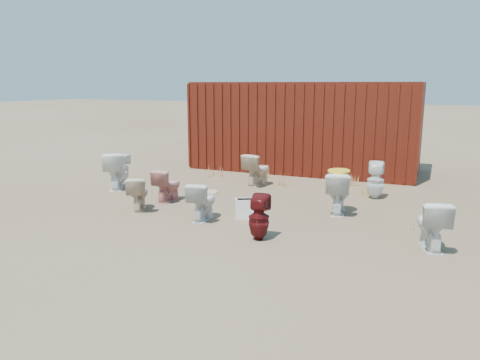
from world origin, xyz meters
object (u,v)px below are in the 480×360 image
at_px(loose_tank, 249,209).
at_px(toilet_back_a, 122,168).
at_px(toilet_front_pink, 168,185).
at_px(toilet_back_beige_right, 258,170).
at_px(shipping_container, 305,126).
at_px(toilet_front_a, 116,170).
at_px(toilet_front_c, 203,201).
at_px(toilet_front_maroon, 259,218).
at_px(toilet_back_yellowlid, 338,193).
at_px(toilet_front_e, 432,224).
at_px(toilet_back_beige_left, 138,193).
at_px(toilet_back_e, 376,180).

bearing_deg(loose_tank, toilet_back_a, 129.94).
bearing_deg(toilet_front_pink, toilet_back_beige_right, -113.78).
xyz_separation_m(shipping_container, toilet_front_a, (-3.27, -4.16, -0.78)).
relative_size(toilet_front_c, toilet_back_beige_right, 0.89).
xyz_separation_m(toilet_front_maroon, toilet_back_yellowlid, (0.80, 1.97, 0.04)).
xyz_separation_m(toilet_front_a, toilet_back_yellowlid, (5.08, -0.08, -0.03)).
xyz_separation_m(toilet_front_c, toilet_back_a, (-3.31, 2.11, 0.00)).
xyz_separation_m(toilet_back_beige_right, toilet_back_yellowlid, (2.22, -1.65, 0.01)).
height_order(shipping_container, loose_tank, shipping_container).
xyz_separation_m(shipping_container, toilet_front_e, (3.44, -5.61, -0.83)).
bearing_deg(toilet_front_maroon, shipping_container, -84.58).
xyz_separation_m(toilet_back_beige_left, toilet_back_yellowlid, (3.51, 1.27, 0.07)).
xyz_separation_m(toilet_front_e, loose_tank, (-3.01, 0.43, -0.19)).
distance_m(toilet_front_a, toilet_back_beige_right, 3.26).
bearing_deg(toilet_front_c, toilet_front_pink, -39.65).
distance_m(toilet_back_a, toilet_back_beige_left, 2.78).
bearing_deg(toilet_back_beige_left, toilet_back_yellowlid, 174.20).
xyz_separation_m(toilet_front_pink, toilet_front_c, (1.28, -0.91, 0.01)).
bearing_deg(toilet_front_e, toilet_back_e, -83.38).
xyz_separation_m(shipping_container, toilet_back_yellowlid, (1.81, -4.24, -0.81)).
bearing_deg(toilet_front_pink, toilet_front_a, -12.30).
height_order(toilet_back_beige_left, toilet_back_beige_right, toilet_back_beige_right).
xyz_separation_m(toilet_front_a, toilet_back_e, (5.56, 1.36, -0.04)).
xyz_separation_m(toilet_front_pink, toilet_front_maroon, (2.57, -1.52, 0.02)).
distance_m(toilet_front_maroon, toilet_back_a, 5.35).
relative_size(shipping_container, toilet_back_beige_left, 9.16).
xyz_separation_m(toilet_front_c, toilet_back_e, (2.58, 2.80, 0.05)).
relative_size(toilet_front_maroon, loose_tank, 1.41).
bearing_deg(toilet_front_c, shipping_container, -97.21).
relative_size(toilet_back_beige_left, loose_tank, 1.31).
distance_m(toilet_back_a, loose_tank, 4.37).
bearing_deg(toilet_front_pink, toilet_back_a, -25.59).
bearing_deg(toilet_front_e, toilet_back_beige_left, -16.62).
relative_size(toilet_front_pink, toilet_back_beige_left, 1.02).
bearing_deg(toilet_front_c, toilet_front_e, 175.56).
bearing_deg(shipping_container, toilet_back_beige_left, -107.15).
bearing_deg(toilet_front_pink, toilet_back_beige_left, 85.51).
relative_size(toilet_front_maroon, toilet_back_e, 0.91).
bearing_deg(loose_tank, toilet_front_pink, 138.93).
height_order(toilet_front_c, loose_tank, toilet_front_c).
xyz_separation_m(toilet_front_pink, toilet_back_a, (-2.04, 1.20, 0.01)).
height_order(toilet_front_pink, toilet_back_e, toilet_back_e).
relative_size(toilet_front_a, toilet_front_e, 1.15).
relative_size(shipping_container, toilet_front_maroon, 8.52).
distance_m(toilet_front_c, toilet_back_beige_right, 3.00).
height_order(toilet_back_a, toilet_back_beige_right, toilet_back_beige_right).
distance_m(toilet_front_a, toilet_back_yellowlid, 5.08).
distance_m(toilet_front_maroon, toilet_back_yellowlid, 2.13).
bearing_deg(toilet_front_maroon, toilet_front_e, -169.81).
xyz_separation_m(toilet_back_a, loose_tank, (4.03, -1.69, -0.17)).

